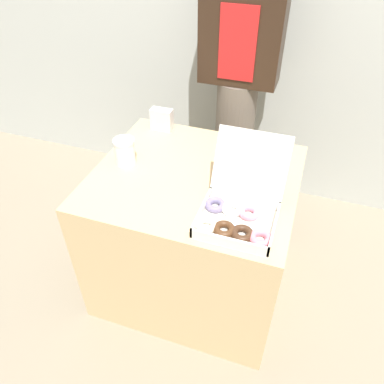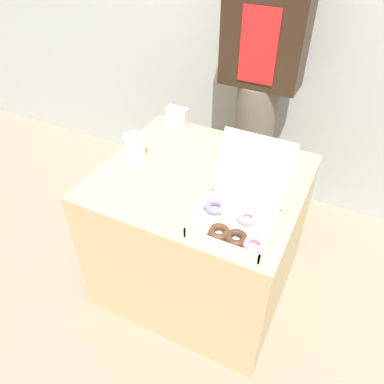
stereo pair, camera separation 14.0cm
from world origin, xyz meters
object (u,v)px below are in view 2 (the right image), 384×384
object	(u,v)px
donut_box	(235,215)
napkin_holder	(177,118)
coffee_cup	(135,147)
person_customer	(261,74)

from	to	relation	value
donut_box	napkin_holder	size ratio (longest dim) A/B	3.15
coffee_cup	napkin_holder	world-z (taller)	coffee_cup
person_customer	donut_box	bearing A→B (deg)	-76.35
coffee_cup	person_customer	size ratio (longest dim) A/B	0.07
coffee_cup	napkin_holder	size ratio (longest dim) A/B	1.10
coffee_cup	person_customer	xyz separation A→B (m)	(0.33, 0.70, 0.14)
napkin_holder	person_customer	bearing A→B (deg)	51.52
coffee_cup	person_customer	distance (m)	0.79
coffee_cup	person_customer	bearing A→B (deg)	64.58
donut_box	napkin_holder	world-z (taller)	donut_box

